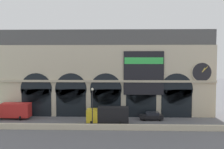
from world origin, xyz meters
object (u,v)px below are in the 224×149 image
box_truck_west (12,110)px  car_mideast (152,116)px  box_truck_center (108,115)px  street_lamp_quayside (92,103)px

box_truck_west → car_mideast: size_ratio=1.70×
box_truck_center → box_truck_west: bearing=170.1°
box_truck_west → street_lamp_quayside: bearing=-20.4°
street_lamp_quayside → box_truck_west: bearing=159.6°
street_lamp_quayside → box_truck_center: bearing=48.0°
box_truck_west → car_mideast: box_truck_west is taller
car_mideast → street_lamp_quayside: bearing=-150.1°
box_truck_west → street_lamp_quayside: 17.86m
car_mideast → street_lamp_quayside: size_ratio=0.64×
box_truck_west → car_mideast: bearing=0.0°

